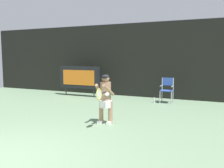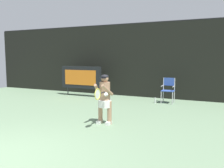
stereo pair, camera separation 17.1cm
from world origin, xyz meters
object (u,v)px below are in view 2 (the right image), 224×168
(tennis_racket, at_px, (98,94))
(tennis_player, at_px, (105,97))
(scoreboard, at_px, (81,77))
(water_bottle, at_px, (155,100))
(umpire_chair, at_px, (168,89))

(tennis_racket, bearing_deg, tennis_player, 89.94)
(scoreboard, relative_size, tennis_player, 1.50)
(tennis_racket, bearing_deg, water_bottle, 75.21)
(scoreboard, height_order, tennis_player, scoreboard)
(tennis_player, bearing_deg, scoreboard, 129.71)
(tennis_player, relative_size, tennis_racket, 2.44)
(water_bottle, xyz_separation_m, tennis_racket, (-0.44, -4.35, 0.86))
(umpire_chair, height_order, tennis_racket, tennis_racket)
(water_bottle, height_order, tennis_racket, tennis_racket)
(tennis_player, height_order, tennis_racket, tennis_player)
(water_bottle, distance_m, tennis_player, 3.86)
(scoreboard, bearing_deg, water_bottle, -4.65)
(tennis_racket, bearing_deg, umpire_chair, 69.77)
(umpire_chair, bearing_deg, tennis_racket, -101.24)
(tennis_racket, bearing_deg, scoreboard, 117.76)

